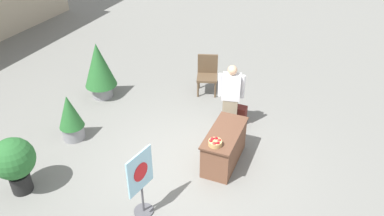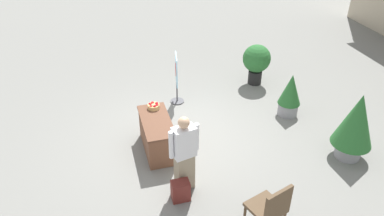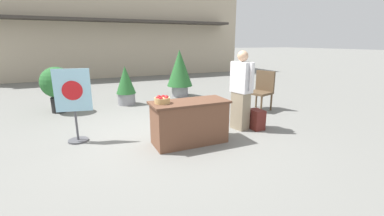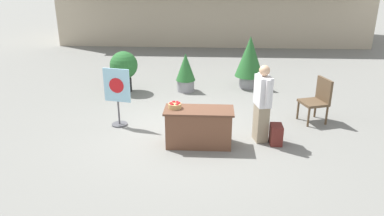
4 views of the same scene
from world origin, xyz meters
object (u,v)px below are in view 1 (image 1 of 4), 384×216
object	(u,v)px
backpack	(239,114)
potted_plant_far_right	(14,161)
poster_board	(141,181)
potted_plant_near_right	(70,117)
person_visitor	(231,97)
apple_basket	(215,142)
display_table	(224,147)
patio_chair	(207,72)
potted_plant_near_left	(99,68)

from	to	relation	value
backpack	potted_plant_far_right	world-z (taller)	potted_plant_far_right
backpack	poster_board	world-z (taller)	poster_board
backpack	potted_plant_near_right	distance (m)	3.97
person_visitor	potted_plant_near_right	size ratio (longest dim) A/B	1.45
apple_basket	potted_plant_near_right	bearing A→B (deg)	90.49
display_table	potted_plant_far_right	distance (m)	4.06
apple_basket	display_table	bearing A→B (deg)	-5.10
potted_plant_near_right	display_table	bearing A→B (deg)	-81.52
apple_basket	person_visitor	distance (m)	1.79
display_table	potted_plant_near_right	bearing A→B (deg)	98.48
apple_basket	backpack	bearing A→B (deg)	2.22
potted_plant_near_right	potted_plant_far_right	world-z (taller)	potted_plant_far_right
potted_plant_far_right	backpack	bearing A→B (deg)	-39.69
poster_board	patio_chair	size ratio (longest dim) A/B	1.29
potted_plant_near_right	potted_plant_near_left	xyz separation A→B (m)	(1.87, 0.46, 0.28)
backpack	apple_basket	bearing A→B (deg)	-177.78
person_visitor	potted_plant_far_right	world-z (taller)	person_visitor
display_table	potted_plant_near_left	size ratio (longest dim) A/B	0.90
person_visitor	poster_board	bearing A→B (deg)	-23.55
potted_plant_near_left	poster_board	bearing A→B (deg)	-136.83
backpack	potted_plant_near_left	distance (m)	3.87
display_table	backpack	size ratio (longest dim) A/B	3.32
display_table	potted_plant_far_right	size ratio (longest dim) A/B	1.18
display_table	person_visitor	size ratio (longest dim) A/B	0.85
backpack	potted_plant_near_right	world-z (taller)	potted_plant_near_right
display_table	backpack	distance (m)	1.61
person_visitor	potted_plant_far_right	bearing A→B (deg)	-52.97
potted_plant_near_left	display_table	bearing A→B (deg)	-108.94
potted_plant_near_right	potted_plant_far_right	xyz separation A→B (m)	(-1.77, -0.13, 0.13)
patio_chair	potted_plant_far_right	xyz separation A→B (m)	(-5.00, 1.96, 0.14)
person_visitor	patio_chair	bearing A→B (deg)	-154.87
person_visitor	backpack	xyz separation A→B (m)	(0.31, -0.16, -0.62)
potted_plant_near_left	person_visitor	bearing A→B (deg)	-90.98
potted_plant_far_right	patio_chair	bearing A→B (deg)	-21.37
apple_basket	backpack	world-z (taller)	apple_basket
patio_chair	potted_plant_near_right	bearing A→B (deg)	-50.98
person_visitor	poster_board	xyz separation A→B (m)	(-3.16, 0.62, -0.08)
person_visitor	poster_board	world-z (taller)	person_visitor
display_table	potted_plant_near_right	size ratio (longest dim) A/B	1.24
person_visitor	patio_chair	world-z (taller)	person_visitor
display_table	backpack	bearing A→B (deg)	4.46
person_visitor	backpack	size ratio (longest dim) A/B	3.89
apple_basket	potted_plant_near_left	world-z (taller)	potted_plant_near_left
person_visitor	potted_plant_far_right	distance (m)	4.70
poster_board	potted_plant_far_right	size ratio (longest dim) A/B	1.14
backpack	patio_chair	bearing A→B (deg)	48.13
poster_board	potted_plant_near_left	xyz separation A→B (m)	(3.22, 3.02, 0.12)
potted_plant_far_right	person_visitor	bearing A→B (deg)	-40.58
person_visitor	poster_board	size ratio (longest dim) A/B	1.21
backpack	poster_board	bearing A→B (deg)	167.29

